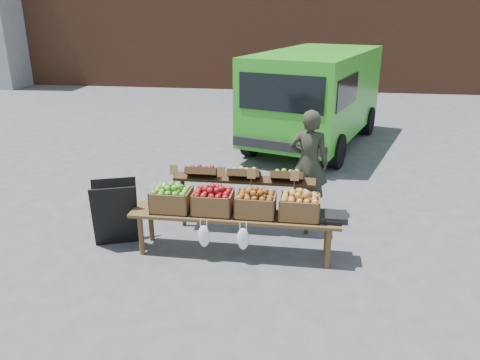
% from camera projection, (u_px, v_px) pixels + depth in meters
% --- Properties ---
extents(ground, '(80.00, 80.00, 0.00)m').
position_uv_depth(ground, '(180.00, 240.00, 6.55)').
color(ground, '#4A4A4D').
extents(delivery_van, '(3.57, 5.27, 2.16)m').
position_uv_depth(delivery_van, '(316.00, 99.00, 10.83)').
color(delivery_van, green).
rests_on(delivery_van, ground).
extents(vendor, '(0.65, 0.46, 1.66)m').
position_uv_depth(vendor, '(309.00, 163.00, 7.14)').
color(vendor, '#282A1E').
rests_on(vendor, ground).
extents(chalkboard_sign, '(0.67, 0.51, 0.90)m').
position_uv_depth(chalkboard_sign, '(115.00, 213.00, 6.31)').
color(chalkboard_sign, black).
rests_on(chalkboard_sign, ground).
extents(back_table, '(2.10, 0.44, 1.04)m').
position_uv_depth(back_table, '(244.00, 196.00, 6.69)').
color(back_table, '#362312').
rests_on(back_table, ground).
extents(display_bench, '(2.70, 0.56, 0.57)m').
position_uv_depth(display_bench, '(234.00, 234.00, 6.10)').
color(display_bench, '#513B1F').
rests_on(display_bench, ground).
extents(crate_golden_apples, '(0.50, 0.40, 0.28)m').
position_uv_depth(crate_golden_apples, '(172.00, 200.00, 6.07)').
color(crate_golden_apples, '#3B8415').
rests_on(crate_golden_apples, display_bench).
extents(crate_russet_pears, '(0.50, 0.40, 0.28)m').
position_uv_depth(crate_russet_pears, '(213.00, 202.00, 5.99)').
color(crate_russet_pears, maroon).
rests_on(crate_russet_pears, display_bench).
extents(crate_red_apples, '(0.50, 0.40, 0.28)m').
position_uv_depth(crate_red_apples, '(256.00, 205.00, 5.92)').
color(crate_red_apples, brown).
rests_on(crate_red_apples, display_bench).
extents(crate_green_apples, '(0.50, 0.40, 0.28)m').
position_uv_depth(crate_green_apples, '(299.00, 207.00, 5.84)').
color(crate_green_apples, '#AC852F').
rests_on(crate_green_apples, display_bench).
extents(weighing_scale, '(0.34, 0.30, 0.08)m').
position_uv_depth(weighing_scale, '(333.00, 217.00, 5.82)').
color(weighing_scale, black).
rests_on(weighing_scale, display_bench).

